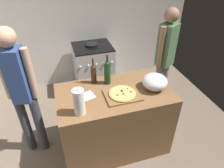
% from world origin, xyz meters
% --- Properties ---
extents(ground_plane, '(4.42, 3.12, 0.02)m').
position_xyz_m(ground_plane, '(0.00, 1.26, -0.01)').
color(ground_plane, '#6B5B4C').
extents(kitchen_wall_rear, '(4.42, 0.10, 2.60)m').
position_xyz_m(kitchen_wall_rear, '(0.00, 2.57, 1.30)').
color(kitchen_wall_rear, beige).
rests_on(kitchen_wall_rear, ground_plane).
extents(counter, '(1.36, 0.76, 0.91)m').
position_xyz_m(counter, '(0.24, 0.75, 0.46)').
color(counter, brown).
rests_on(counter, ground_plane).
extents(cutting_board, '(0.40, 0.32, 0.02)m').
position_xyz_m(cutting_board, '(0.30, 0.66, 0.92)').
color(cutting_board, brown).
rests_on(cutting_board, counter).
extents(pizza, '(0.31, 0.31, 0.03)m').
position_xyz_m(pizza, '(0.30, 0.66, 0.94)').
color(pizza, tan).
rests_on(pizza, cutting_board).
extents(mixing_bowl, '(0.30, 0.30, 0.18)m').
position_xyz_m(mixing_bowl, '(0.72, 0.69, 1.00)').
color(mixing_bowl, '#B2B2B7').
rests_on(mixing_bowl, counter).
extents(paper_towel_roll, '(0.11, 0.11, 0.30)m').
position_xyz_m(paper_towel_roll, '(-0.21, 0.51, 1.06)').
color(paper_towel_roll, white).
rests_on(paper_towel_roll, counter).
extents(wine_bottle_green, '(0.07, 0.07, 0.34)m').
position_xyz_m(wine_bottle_green, '(0.05, 1.02, 1.05)').
color(wine_bottle_green, '#331E0F').
rests_on(wine_bottle_green, counter).
extents(wine_bottle_amber, '(0.08, 0.08, 0.39)m').
position_xyz_m(wine_bottle_amber, '(0.21, 0.96, 1.08)').
color(wine_bottle_amber, '#143819').
rests_on(wine_bottle_amber, counter).
extents(recipe_sheet, '(0.24, 0.20, 0.00)m').
position_xyz_m(recipe_sheet, '(-0.11, 0.76, 0.91)').
color(recipe_sheet, white).
rests_on(recipe_sheet, counter).
extents(stove, '(0.67, 0.61, 0.92)m').
position_xyz_m(stove, '(0.27, 2.17, 0.44)').
color(stove, '#B7B7BC').
rests_on(stove, ground_plane).
extents(person_in_stripes, '(0.35, 0.24, 1.72)m').
position_xyz_m(person_in_stripes, '(-0.78, 0.99, 0.99)').
color(person_in_stripes, '#383D4C').
rests_on(person_in_stripes, ground_plane).
extents(person_in_red, '(0.36, 0.29, 1.67)m').
position_xyz_m(person_in_red, '(1.20, 1.31, 0.97)').
color(person_in_red, slate).
rests_on(person_in_red, ground_plane).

